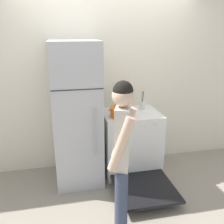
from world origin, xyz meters
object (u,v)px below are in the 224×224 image
(tea_kettle, at_px, (118,106))
(utensil_jar, at_px, (142,105))
(refrigerator, at_px, (77,114))
(dutch_oven_pot, at_px, (121,112))
(person, at_px, (122,155))
(stove_range, at_px, (131,143))

(tea_kettle, bearing_deg, utensil_jar, 0.90)
(refrigerator, xyz_separation_m, utensil_jar, (0.96, 0.18, 0.02))
(dutch_oven_pot, distance_m, person, 1.11)
(tea_kettle, relative_size, person, 0.13)
(stove_range, distance_m, utensil_jar, 0.58)
(utensil_jar, bearing_deg, dutch_oven_pot, -146.14)
(dutch_oven_pot, relative_size, person, 0.21)
(stove_range, bearing_deg, refrigerator, -179.35)
(person, bearing_deg, utensil_jar, -5.53)
(utensil_jar, bearing_deg, person, -115.62)
(dutch_oven_pot, bearing_deg, refrigerator, 172.53)
(refrigerator, distance_m, person, 1.20)
(dutch_oven_pot, bearing_deg, utensil_jar, 33.86)
(refrigerator, xyz_separation_m, dutch_oven_pot, (0.58, -0.08, 0.02))
(stove_range, bearing_deg, tea_kettle, 135.46)
(stove_range, xyz_separation_m, person, (-0.44, -1.16, 0.47))
(utensil_jar, relative_size, person, 0.17)
(tea_kettle, height_order, person, person)
(stove_range, distance_m, tea_kettle, 0.57)
(refrigerator, height_order, tea_kettle, refrigerator)
(refrigerator, relative_size, utensil_jar, 7.07)
(refrigerator, bearing_deg, person, -74.29)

